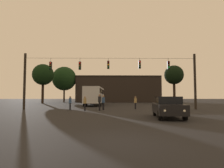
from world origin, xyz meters
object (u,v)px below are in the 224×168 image
at_px(tree_behind_building, 64,79).
at_px(tree_right_far, 43,75).
at_px(tree_left_silhouette, 174,75).
at_px(pedestrian_crossing_left, 70,102).
at_px(pedestrian_trailing, 85,103).
at_px(pedestrian_crossing_right, 103,102).
at_px(city_bus, 95,94).
at_px(pedestrian_near_bus, 135,102).
at_px(pedestrian_crossing_center, 100,101).
at_px(car_near_right, 168,107).

relative_size(tree_behind_building, tree_right_far, 1.05).
relative_size(tree_left_silhouette, tree_right_far, 0.89).
height_order(pedestrian_crossing_left, pedestrian_trailing, pedestrian_crossing_left).
height_order(pedestrian_crossing_right, pedestrian_trailing, pedestrian_crossing_right).
bearing_deg(city_bus, pedestrian_crossing_right, -80.84).
relative_size(pedestrian_crossing_right, tree_left_silhouette, 0.21).
bearing_deg(tree_behind_building, tree_right_far, -114.03).
bearing_deg(city_bus, pedestrian_near_bus, -60.87).
distance_m(pedestrian_crossing_center, pedestrian_trailing, 1.58).
bearing_deg(pedestrian_crossing_right, pedestrian_crossing_center, -109.05).
relative_size(car_near_right, pedestrian_crossing_center, 2.55).
bearing_deg(tree_left_silhouette, pedestrian_crossing_center, -128.91).
xyz_separation_m(pedestrian_crossing_left, tree_behind_building, (-7.00, 27.63, 5.13)).
height_order(car_near_right, pedestrian_trailing, pedestrian_trailing).
distance_m(pedestrian_crossing_center, tree_left_silhouette, 22.67).
distance_m(tree_left_silhouette, tree_right_far, 27.68).
bearing_deg(pedestrian_crossing_left, tree_left_silhouette, 43.54).
xyz_separation_m(city_bus, tree_behind_building, (-8.91, 16.19, 4.13)).
height_order(car_near_right, tree_behind_building, tree_behind_building).
distance_m(pedestrian_crossing_right, pedestrian_trailing, 2.39).
bearing_deg(pedestrian_crossing_left, car_near_right, -43.42).
bearing_deg(tree_behind_building, pedestrian_crossing_right, -68.62).
relative_size(pedestrian_crossing_left, tree_right_far, 0.18).
distance_m(pedestrian_near_bus, tree_behind_building, 30.44).
bearing_deg(city_bus, pedestrian_crossing_left, -99.49).
relative_size(pedestrian_crossing_left, tree_left_silhouette, 0.20).
distance_m(city_bus, tree_right_far, 15.78).
relative_size(car_near_right, pedestrian_near_bus, 2.93).
xyz_separation_m(car_near_right, tree_right_far, (-18.65, 28.85, 5.42)).
xyz_separation_m(city_bus, car_near_right, (6.66, -19.56, -1.07)).
relative_size(pedestrian_crossing_left, tree_behind_building, 0.17).
distance_m(pedestrian_crossing_right, tree_behind_building, 29.84).
height_order(car_near_right, pedestrian_crossing_left, pedestrian_crossing_left).
distance_m(tree_left_silhouette, tree_behind_building, 26.74).
xyz_separation_m(city_bus, pedestrian_crossing_left, (-1.91, -11.44, -0.99)).
bearing_deg(pedestrian_near_bus, pedestrian_trailing, -156.13).
distance_m(pedestrian_crossing_center, tree_behind_building, 30.71).
bearing_deg(city_bus, pedestrian_crossing_center, -83.39).
relative_size(pedestrian_crossing_center, tree_right_far, 0.20).
relative_size(car_near_right, pedestrian_crossing_left, 2.88).
distance_m(pedestrian_crossing_left, tree_left_silhouette, 24.31).
bearing_deg(tree_behind_building, car_near_right, -66.45).
bearing_deg(pedestrian_crossing_right, tree_behind_building, 111.38).
height_order(pedestrian_crossing_left, tree_behind_building, tree_behind_building).
bearing_deg(tree_behind_building, tree_left_silhouette, -24.82).
bearing_deg(pedestrian_crossing_right, pedestrian_crossing_left, -176.13).
height_order(car_near_right, tree_left_silhouette, tree_left_silhouette).
bearing_deg(pedestrian_crossing_right, car_near_right, -59.85).
relative_size(pedestrian_crossing_center, tree_left_silhouette, 0.23).
bearing_deg(car_near_right, pedestrian_near_bus, 96.34).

